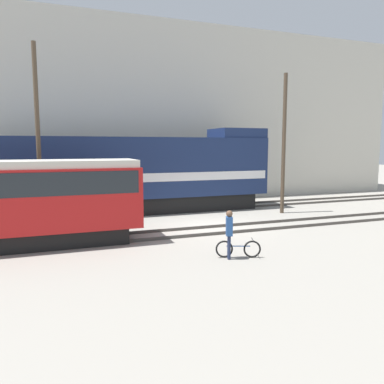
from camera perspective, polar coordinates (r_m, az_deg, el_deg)
ground_plane at (r=18.97m, az=3.01°, el=-5.26°), size 120.00×120.00×0.00m
track_near at (r=18.03m, az=4.31°, el=-5.69°), size 60.00×1.50×0.14m
track_far at (r=23.76m, az=-1.93°, el=-2.58°), size 60.00×1.51×0.14m
building_backdrop at (r=30.08m, az=-6.10°, el=11.55°), size 40.64×6.00×12.86m
freight_locomotive at (r=22.66m, az=-10.23°, el=2.77°), size 18.05×3.04×5.14m
streetcar at (r=16.20m, az=-24.59°, el=-0.88°), size 9.23×2.54×3.47m
bicycle at (r=13.80m, az=7.06°, el=-8.61°), size 1.57×0.70×0.70m
person at (r=13.44m, az=5.69°, el=-5.69°), size 0.33×0.41×1.76m
utility_pole_left at (r=19.16m, az=-22.40°, el=7.58°), size 0.21×0.21×8.78m
utility_pole_center at (r=23.02m, az=13.81°, el=7.04°), size 0.23×0.23×8.24m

